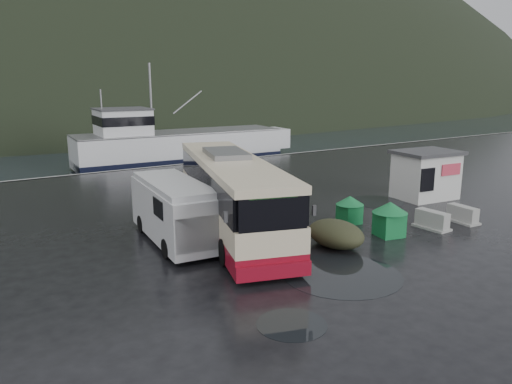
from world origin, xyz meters
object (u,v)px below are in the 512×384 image
dome_tent (335,246)px  white_van (176,241)px  coach_bus (232,231)px  waste_bin_right (388,236)px  jersey_barrier_a (462,222)px  fishing_trawler (180,150)px  waste_bin_left (349,223)px  ticket_kiosk (424,198)px  jersey_barrier_b (431,228)px

dome_tent → white_van: bearing=142.2°
dome_tent → coach_bus: bearing=122.2°
white_van → waste_bin_right: 9.47m
jersey_barrier_a → waste_bin_right: bearing=175.4°
waste_bin_right → jersey_barrier_a: waste_bin_right is taller
waste_bin_right → coach_bus: bearing=142.0°
dome_tent → fishing_trawler: (6.21, 30.28, 0.00)m
white_van → dome_tent: white_van is taller
white_van → waste_bin_left: bearing=-8.4°
fishing_trawler → coach_bus: bearing=-106.3°
ticket_kiosk → fishing_trawler: 26.74m
waste_bin_left → waste_bin_right: (0.13, -2.44, 0.00)m
dome_tent → waste_bin_left: bearing=38.7°
waste_bin_left → dome_tent: bearing=-141.3°
white_van → waste_bin_right: size_ratio=4.09×
waste_bin_left → waste_bin_right: 2.45m
waste_bin_right → ticket_kiosk: bearing=29.1°
ticket_kiosk → jersey_barrier_b: size_ratio=2.13×
coach_bus → waste_bin_right: bearing=-21.7°
waste_bin_right → fishing_trawler: fishing_trawler is taller
fishing_trawler → jersey_barrier_b: bearing=-88.9°
waste_bin_left → ticket_kiosk: (7.32, 1.56, 0.00)m
dome_tent → ticket_kiosk: 10.84m
coach_bus → ticket_kiosk: size_ratio=3.57×
white_van → fishing_trawler: size_ratio=0.27×
waste_bin_left → dome_tent: size_ratio=0.49×
waste_bin_left → jersey_barrier_a: 5.58m
coach_bus → dome_tent: size_ratio=4.58×
white_van → jersey_barrier_b: 11.90m
coach_bus → jersey_barrier_b: coach_bus is taller
fishing_trawler → ticket_kiosk: bearing=-79.1°
waste_bin_right → jersey_barrier_a: size_ratio=0.97×
jersey_barrier_b → coach_bus: bearing=150.3°
white_van → fishing_trawler: (11.64, 26.07, 0.00)m
jersey_barrier_a → jersey_barrier_b: 2.13m
ticket_kiosk → jersey_barrier_a: ticket_kiosk is taller
waste_bin_right → jersey_barrier_a: 4.70m
dome_tent → ticket_kiosk: size_ratio=0.78×
jersey_barrier_a → jersey_barrier_b: bearing=177.3°
jersey_barrier_a → jersey_barrier_b: (-2.13, 0.10, 0.00)m
waste_bin_right → jersey_barrier_b: waste_bin_right is taller
white_van → jersey_barrier_b: (10.94, -4.67, 0.00)m
waste_bin_right → dome_tent: 2.96m
waste_bin_right → fishing_trawler: bearing=83.9°
waste_bin_left → white_van: bearing=166.7°
dome_tent → jersey_barrier_b: 5.53m
waste_bin_right → ticket_kiosk: ticket_kiosk is taller
waste_bin_left → dome_tent: waste_bin_left is taller
coach_bus → ticket_kiosk: (12.79, -0.37, 0.00)m
fishing_trawler → waste_bin_right: bearing=-93.7°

